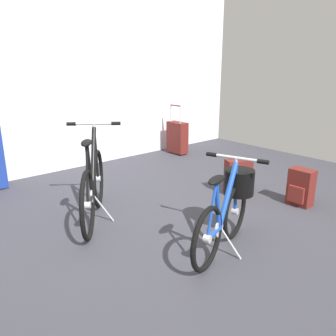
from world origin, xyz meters
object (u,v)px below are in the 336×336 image
object	(u,v)px
rolling_suitcase	(177,137)
handbag_on_floor	(238,177)
backpack_on_floor	(301,188)
display_bike_left	(93,186)
folding_bike_foreground	(229,204)

from	to	relation	value
rolling_suitcase	handbag_on_floor	xyz separation A→B (m)	(-0.72, -1.86, -0.08)
rolling_suitcase	backpack_on_floor	world-z (taller)	rolling_suitcase
handbag_on_floor	rolling_suitcase	bearing A→B (deg)	68.72
display_bike_left	backpack_on_floor	xyz separation A→B (m)	(1.88, -1.11, -0.15)
display_bike_left	backpack_on_floor	world-z (taller)	display_bike_left
display_bike_left	folding_bike_foreground	bearing A→B (deg)	-62.33
handbag_on_floor	display_bike_left	bearing A→B (deg)	164.71
rolling_suitcase	handbag_on_floor	size ratio (longest dim) A/B	2.01
display_bike_left	handbag_on_floor	distance (m)	1.71
folding_bike_foreground	backpack_on_floor	size ratio (longest dim) A/B	2.57
backpack_on_floor	handbag_on_floor	xyz separation A→B (m)	(-0.24, 0.66, 0.01)
folding_bike_foreground	handbag_on_floor	distance (m)	1.27
rolling_suitcase	folding_bike_foreground	bearing A→B (deg)	-124.39
display_bike_left	handbag_on_floor	xyz separation A→B (m)	(1.65, -0.45, -0.15)
display_bike_left	rolling_suitcase	world-z (taller)	display_bike_left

